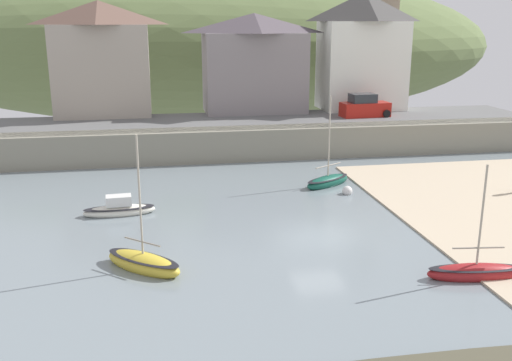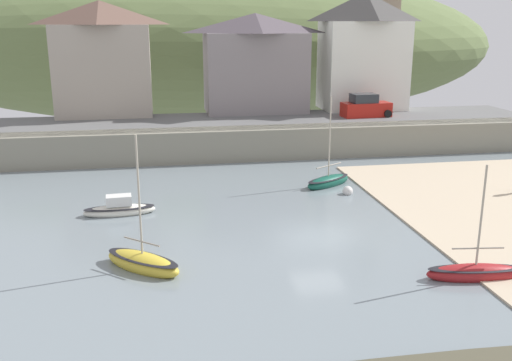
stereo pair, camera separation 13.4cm
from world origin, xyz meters
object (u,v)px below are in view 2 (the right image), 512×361
Objects in this scene: church_with_spire at (381,20)px; motorboat_with_cabin at (475,272)px; rowboat_small_beached at (328,181)px; waterfront_building_left at (103,58)px; parked_car_near_slipway at (365,107)px; fishing_boat_green at (143,262)px; dinghy_open_wooden at (119,209)px; waterfront_building_right at (364,51)px; mooring_buoy at (348,191)px; waterfront_building_centre at (255,63)px.

motorboat_with_cabin is at bearing -104.60° from church_with_spire.
waterfront_building_left is at bearing 100.43° from rowboat_small_beached.
parked_car_near_slipway is (6.76, 11.97, 2.91)m from rowboat_small_beached.
fishing_boat_green is at bearing 173.30° from motorboat_with_cabin.
dinghy_open_wooden is at bearing -84.09° from waterfront_building_left.
church_with_spire is 25.34m from rowboat_small_beached.
waterfront_building_right is 0.67× the size of church_with_spire.
parked_car_near_slipway is (4.82, 26.46, 2.92)m from motorboat_with_cabin.
motorboat_with_cabin is 1.27× the size of dinghy_open_wooden.
parked_car_near_slipway is (19.72, 15.59, 2.90)m from dinghy_open_wooden.
rowboat_small_beached is at bearing 104.60° from motorboat_with_cabin.
motorboat_with_cabin is 7.96× the size of mooring_buoy.
church_with_spire is 3.07× the size of motorboat_with_cabin.
dinghy_open_wooden is 0.67× the size of rowboat_small_beached.
church_with_spire reaches higher than waterfront_building_right.
rowboat_small_beached is (1.97, -16.47, -6.44)m from waterfront_building_centre.
fishing_boat_green is 7.71m from dinghy_open_wooden.
waterfront_building_right reaches higher than mooring_buoy.
motorboat_with_cabin is 14.62m from rowboat_small_beached.
waterfront_building_left is 2.26× the size of parked_car_near_slipway.
waterfront_building_left is 23.03m from waterfront_building_right.
waterfront_building_centre is (13.07, -0.00, -0.51)m from waterfront_building_left.
church_with_spire is 3.90× the size of dinghy_open_wooden.
waterfront_building_left is 0.62× the size of church_with_spire.
motorboat_with_cabin is (-6.06, -30.96, -7.38)m from waterfront_building_right.
mooring_buoy is (-7.38, -18.54, -7.47)m from waterfront_building_right.
waterfront_building_centre is at bearing 104.18° from motorboat_with_cabin.
motorboat_with_cabin reaches higher than dinghy_open_wooden.
church_with_spire reaches higher than dinghy_open_wooden.
church_with_spire is at bearing 52.73° from waterfront_building_right.
motorboat_with_cabin is (3.90, -30.96, -6.45)m from waterfront_building_centre.
church_with_spire reaches higher than mooring_buoy.
mooring_buoy is (-6.14, -14.04, -3.01)m from parked_car_near_slipway.
waterfront_building_right is at bearing 68.30° from mooring_buoy.
mooring_buoy is at bearing -49.82° from waterfront_building_left.
dinghy_open_wooden is (-10.99, -20.09, -6.43)m from waterfront_building_centre.
waterfront_building_left reaches higher than fishing_boat_green.
waterfront_building_left is 23.36m from rowboat_small_beached.
church_with_spire reaches higher than waterfront_building_centre.
waterfront_building_right is at bearing -127.27° from church_with_spire.
church_with_spire is at bearing 29.69° from rowboat_small_beached.
church_with_spire is at bearing 41.21° from dinghy_open_wooden.
fishing_boat_green is 16.10m from rowboat_small_beached.
church_with_spire is 2.60× the size of rowboat_small_beached.
waterfront_building_left is at bearing -171.28° from church_with_spire.
motorboat_with_cabin is 1.19× the size of parked_car_near_slipway.
motorboat_with_cabin is at bearing 28.03° from fishing_boat_green.
rowboat_small_beached is 1.41× the size of parked_car_near_slipway.
waterfront_building_centre is 17.79m from rowboat_small_beached.
motorboat_with_cabin is at bearing -104.56° from parked_car_near_slipway.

